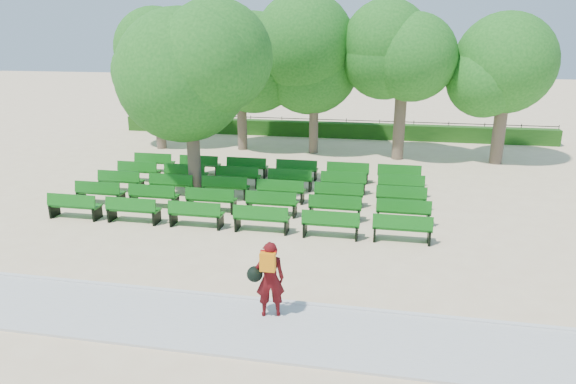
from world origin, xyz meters
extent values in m
plane|color=beige|center=(0.00, 0.00, 0.00)|extent=(120.00, 120.00, 0.00)
cube|color=beige|center=(0.00, -7.40, 0.03)|extent=(30.00, 2.20, 0.06)
cube|color=silver|center=(0.00, -6.25, 0.05)|extent=(30.00, 0.12, 0.10)
cube|color=#1D4C13|center=(0.00, 14.00, 0.45)|extent=(26.00, 0.70, 0.90)
cube|color=#116113|center=(-1.39, 1.28, 0.44)|extent=(1.80, 0.59, 0.06)
cube|color=#116113|center=(-1.39, 1.07, 0.69)|extent=(1.78, 0.23, 0.42)
cylinder|color=brown|center=(-3.76, 1.39, 1.67)|extent=(0.50, 0.50, 3.34)
ellipsoid|color=#226B1D|center=(-3.76, 1.39, 4.82)|extent=(5.37, 5.37, 4.83)
imported|color=#490A0D|center=(1.11, -6.85, 0.94)|extent=(0.73, 0.58, 1.75)
cube|color=orange|center=(1.11, -7.05, 1.44)|extent=(0.33, 0.16, 0.41)
sphere|color=black|center=(0.78, -6.91, 1.05)|extent=(0.35, 0.35, 0.35)
camera|label=1|loc=(3.43, -16.71, 6.09)|focal=32.00mm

